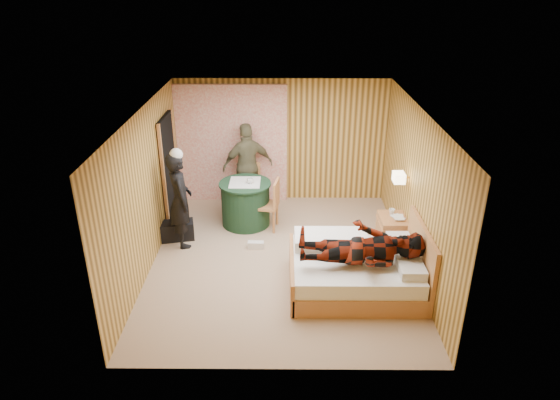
{
  "coord_description": "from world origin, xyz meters",
  "views": [
    {
      "loc": [
        0.04,
        -7.1,
        4.37
      ],
      "look_at": [
        -0.02,
        0.1,
        1.05
      ],
      "focal_mm": 32.0,
      "sensor_mm": 36.0,
      "label": 1
    }
  ],
  "objects_px": {
    "chair_far": "(249,182)",
    "woman_standing": "(180,200)",
    "wall_lamp": "(399,177)",
    "nightstand": "(391,233)",
    "bed": "(356,270)",
    "man_on_bed": "(363,240)",
    "round_table": "(246,203)",
    "man_at_table": "(248,166)",
    "chair_near": "(270,201)",
    "duffel_bag": "(177,230)"
  },
  "relations": [
    {
      "from": "wall_lamp",
      "to": "nightstand",
      "type": "xyz_separation_m",
      "value": [
        -0.04,
        -0.06,
        -0.99
      ]
    },
    {
      "from": "bed",
      "to": "chair_far",
      "type": "bearing_deg",
      "value": 122.34
    },
    {
      "from": "wall_lamp",
      "to": "round_table",
      "type": "height_order",
      "value": "wall_lamp"
    },
    {
      "from": "round_table",
      "to": "man_on_bed",
      "type": "relative_size",
      "value": 0.54
    },
    {
      "from": "chair_near",
      "to": "round_table",
      "type": "bearing_deg",
      "value": -102.22
    },
    {
      "from": "bed",
      "to": "man_at_table",
      "type": "xyz_separation_m",
      "value": [
        -1.8,
        2.87,
        0.56
      ]
    },
    {
      "from": "bed",
      "to": "chair_near",
      "type": "distance_m",
      "value": 2.31
    },
    {
      "from": "wall_lamp",
      "to": "chair_near",
      "type": "relative_size",
      "value": 0.27
    },
    {
      "from": "nightstand",
      "to": "chair_far",
      "type": "height_order",
      "value": "chair_far"
    },
    {
      "from": "chair_far",
      "to": "wall_lamp",
      "type": "bearing_deg",
      "value": -21.12
    },
    {
      "from": "wall_lamp",
      "to": "man_on_bed",
      "type": "xyz_separation_m",
      "value": [
        -0.77,
        -1.44,
        -0.36
      ]
    },
    {
      "from": "bed",
      "to": "wall_lamp",
      "type": "bearing_deg",
      "value": 56.71
    },
    {
      "from": "chair_far",
      "to": "woman_standing",
      "type": "relative_size",
      "value": 0.55
    },
    {
      "from": "chair_far",
      "to": "woman_standing",
      "type": "distance_m",
      "value": 1.87
    },
    {
      "from": "bed",
      "to": "man_at_table",
      "type": "height_order",
      "value": "man_at_table"
    },
    {
      "from": "wall_lamp",
      "to": "nightstand",
      "type": "height_order",
      "value": "wall_lamp"
    },
    {
      "from": "wall_lamp",
      "to": "bed",
      "type": "distance_m",
      "value": 1.76
    },
    {
      "from": "bed",
      "to": "woman_standing",
      "type": "relative_size",
      "value": 1.16
    },
    {
      "from": "duffel_bag",
      "to": "woman_standing",
      "type": "bearing_deg",
      "value": -63.42
    },
    {
      "from": "woman_standing",
      "to": "chair_near",
      "type": "bearing_deg",
      "value": -87.81
    },
    {
      "from": "man_at_table",
      "to": "wall_lamp",
      "type": "bearing_deg",
      "value": 128.24
    },
    {
      "from": "wall_lamp",
      "to": "bed",
      "type": "relative_size",
      "value": 0.13
    },
    {
      "from": "nightstand",
      "to": "woman_standing",
      "type": "relative_size",
      "value": 0.37
    },
    {
      "from": "bed",
      "to": "round_table",
      "type": "relative_size",
      "value": 2.03
    },
    {
      "from": "duffel_bag",
      "to": "woman_standing",
      "type": "distance_m",
      "value": 0.71
    },
    {
      "from": "round_table",
      "to": "man_at_table",
      "type": "distance_m",
      "value": 0.91
    },
    {
      "from": "man_on_bed",
      "to": "nightstand",
      "type": "bearing_deg",
      "value": 62.05
    },
    {
      "from": "nightstand",
      "to": "man_at_table",
      "type": "bearing_deg",
      "value": 146.01
    },
    {
      "from": "round_table",
      "to": "chair_near",
      "type": "distance_m",
      "value": 0.52
    },
    {
      "from": "chair_far",
      "to": "duffel_bag",
      "type": "relative_size",
      "value": 1.61
    },
    {
      "from": "duffel_bag",
      "to": "wall_lamp",
      "type": "bearing_deg",
      "value": -16.1
    },
    {
      "from": "bed",
      "to": "chair_near",
      "type": "bearing_deg",
      "value": 125.26
    },
    {
      "from": "bed",
      "to": "nightstand",
      "type": "xyz_separation_m",
      "value": [
        0.75,
        1.15,
        0.01
      ]
    },
    {
      "from": "wall_lamp",
      "to": "chair_near",
      "type": "height_order",
      "value": "wall_lamp"
    },
    {
      "from": "woman_standing",
      "to": "nightstand",
      "type": "bearing_deg",
      "value": -111.22
    },
    {
      "from": "nightstand",
      "to": "man_on_bed",
      "type": "distance_m",
      "value": 1.68
    },
    {
      "from": "bed",
      "to": "round_table",
      "type": "distance_m",
      "value": 2.74
    },
    {
      "from": "woman_standing",
      "to": "man_on_bed",
      "type": "relative_size",
      "value": 0.95
    },
    {
      "from": "wall_lamp",
      "to": "woman_standing",
      "type": "xyz_separation_m",
      "value": [
        -3.63,
        0.09,
        -0.46
      ]
    },
    {
      "from": "man_at_table",
      "to": "duffel_bag",
      "type": "bearing_deg",
      "value": 30.59
    },
    {
      "from": "chair_near",
      "to": "woman_standing",
      "type": "distance_m",
      "value": 1.64
    },
    {
      "from": "bed",
      "to": "nightstand",
      "type": "distance_m",
      "value": 1.37
    },
    {
      "from": "man_at_table",
      "to": "round_table",
      "type": "bearing_deg",
      "value": 70.84
    },
    {
      "from": "chair_near",
      "to": "man_on_bed",
      "type": "distance_m",
      "value": 2.53
    },
    {
      "from": "chair_far",
      "to": "woman_standing",
      "type": "xyz_separation_m",
      "value": [
        -1.06,
        -1.52,
        0.3
      ]
    },
    {
      "from": "man_at_table",
      "to": "man_on_bed",
      "type": "relative_size",
      "value": 0.97
    },
    {
      "from": "man_on_bed",
      "to": "chair_near",
      "type": "bearing_deg",
      "value": 122.66
    },
    {
      "from": "chair_near",
      "to": "man_at_table",
      "type": "height_order",
      "value": "man_at_table"
    },
    {
      "from": "nightstand",
      "to": "round_table",
      "type": "xyz_separation_m",
      "value": [
        -2.55,
        0.92,
        0.12
      ]
    },
    {
      "from": "man_on_bed",
      "to": "round_table",
      "type": "bearing_deg",
      "value": 128.44
    }
  ]
}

